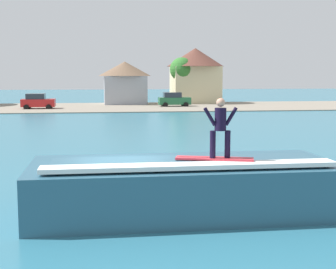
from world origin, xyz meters
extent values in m
plane|color=#2C6C82|center=(0.00, 0.00, 0.00)|extent=(260.00, 260.00, 0.00)
cube|color=#2B586E|center=(1.79, -0.24, 0.73)|extent=(8.81, 3.74, 1.46)
cube|color=#2B586E|center=(1.79, -0.71, 1.54)|extent=(7.49, 1.68, 0.16)
cube|color=white|center=(1.79, -1.46, 1.58)|extent=(7.93, 0.67, 0.12)
cube|color=#D8333F|center=(2.54, -0.92, 1.67)|extent=(2.19, 1.05, 0.06)
cube|color=black|center=(2.54, -0.92, 1.70)|extent=(1.91, 0.62, 0.01)
cylinder|color=black|center=(2.47, -0.99, 2.08)|extent=(0.16, 0.16, 0.76)
cylinder|color=black|center=(2.89, -0.99, 2.08)|extent=(0.16, 0.16, 0.76)
cylinder|color=black|center=(2.68, -0.99, 2.77)|extent=(0.32, 0.32, 0.63)
sphere|color=tan|center=(2.68, -0.99, 3.24)|extent=(0.24, 0.24, 0.24)
cylinder|color=black|center=(2.38, -0.99, 2.85)|extent=(0.37, 0.10, 0.52)
cylinder|color=black|center=(2.98, -0.99, 2.85)|extent=(0.37, 0.10, 0.52)
cube|color=gray|center=(0.00, 48.19, 0.05)|extent=(120.00, 18.46, 0.09)
cube|color=red|center=(-7.58, 45.78, 0.77)|extent=(3.88, 1.97, 0.90)
cube|color=#262D38|center=(-7.87, 45.78, 1.54)|extent=(2.14, 1.78, 0.64)
cylinder|color=black|center=(-6.32, 46.82, 0.32)|extent=(0.64, 0.22, 0.64)
cylinder|color=black|center=(-6.32, 44.75, 0.32)|extent=(0.64, 0.22, 0.64)
cylinder|color=black|center=(-8.85, 46.82, 0.32)|extent=(0.64, 0.22, 0.64)
cylinder|color=black|center=(-8.85, 44.75, 0.32)|extent=(0.64, 0.22, 0.64)
cube|color=#23663D|center=(9.04, 48.01, 0.77)|extent=(4.02, 1.79, 0.90)
cube|color=#262D38|center=(8.74, 48.01, 1.54)|extent=(2.21, 1.61, 0.64)
cylinder|color=black|center=(10.35, 48.96, 0.32)|extent=(0.64, 0.22, 0.64)
cylinder|color=black|center=(10.35, 47.07, 0.32)|extent=(0.64, 0.22, 0.64)
cylinder|color=black|center=(7.74, 48.96, 0.32)|extent=(0.64, 0.22, 0.64)
cylinder|color=black|center=(7.74, 47.07, 0.32)|extent=(0.64, 0.22, 0.64)
cube|color=beige|center=(13.18, 55.44, 2.63)|extent=(6.55, 5.74, 5.26)
cone|color=brown|center=(13.18, 55.44, 6.55)|extent=(8.12, 8.12, 2.59)
cube|color=#9EA3AD|center=(3.12, 54.53, 1.96)|extent=(5.69, 5.85, 3.92)
cone|color=brown|center=(3.12, 54.53, 4.91)|extent=(7.25, 7.25, 1.97)
cylinder|color=brown|center=(10.95, 53.87, 1.92)|extent=(0.34, 0.34, 3.84)
sphere|color=#32712B|center=(10.95, 53.87, 4.83)|extent=(3.31, 3.31, 3.31)
camera|label=1|loc=(-0.65, -14.18, 3.97)|focal=52.88mm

